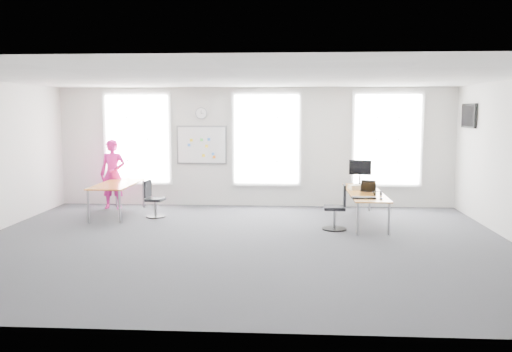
# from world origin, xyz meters

# --- Properties ---
(floor) EXTENTS (10.00, 10.00, 0.00)m
(floor) POSITION_xyz_m (0.00, 0.00, 0.00)
(floor) COLOR #2D2D32
(floor) RESTS_ON ground
(ceiling) EXTENTS (10.00, 10.00, 0.00)m
(ceiling) POSITION_xyz_m (0.00, 0.00, 3.00)
(ceiling) COLOR white
(ceiling) RESTS_ON ground
(wall_back) EXTENTS (10.00, 0.00, 10.00)m
(wall_back) POSITION_xyz_m (0.00, 4.00, 1.50)
(wall_back) COLOR silver
(wall_back) RESTS_ON ground
(wall_front) EXTENTS (10.00, 0.00, 10.00)m
(wall_front) POSITION_xyz_m (0.00, -4.00, 1.50)
(wall_front) COLOR silver
(wall_front) RESTS_ON ground
(window_left) EXTENTS (1.60, 0.06, 2.20)m
(window_left) POSITION_xyz_m (-3.00, 3.97, 1.70)
(window_left) COLOR silver
(window_left) RESTS_ON wall_back
(window_mid) EXTENTS (1.60, 0.06, 2.20)m
(window_mid) POSITION_xyz_m (0.30, 3.97, 1.70)
(window_mid) COLOR silver
(window_mid) RESTS_ON wall_back
(window_right) EXTENTS (1.60, 0.06, 2.20)m
(window_right) POSITION_xyz_m (3.30, 3.97, 1.70)
(window_right) COLOR silver
(window_right) RESTS_ON wall_back
(desk_right) EXTENTS (0.72, 2.72, 0.66)m
(desk_right) POSITION_xyz_m (2.52, 2.14, 0.62)
(desk_right) COLOR orange
(desk_right) RESTS_ON ground
(desk_left) EXTENTS (0.81, 2.03, 0.74)m
(desk_left) POSITION_xyz_m (-3.11, 2.58, 0.68)
(desk_left) COLOR orange
(desk_left) RESTS_ON ground
(chair_right) EXTENTS (0.50, 0.50, 0.93)m
(chair_right) POSITION_xyz_m (1.86, 1.28, 0.41)
(chair_right) COLOR black
(chair_right) RESTS_ON ground
(chair_left) EXTENTS (0.45, 0.45, 0.84)m
(chair_left) POSITION_xyz_m (-2.21, 2.36, 0.37)
(chair_left) COLOR black
(chair_left) RESTS_ON ground
(person) EXTENTS (0.63, 0.41, 1.72)m
(person) POSITION_xyz_m (-3.47, 3.37, 0.86)
(person) COLOR #CD1980
(person) RESTS_ON ground
(whiteboard) EXTENTS (1.20, 0.03, 0.90)m
(whiteboard) POSITION_xyz_m (-1.35, 3.97, 1.55)
(whiteboard) COLOR white
(whiteboard) RESTS_ON wall_back
(wall_clock) EXTENTS (0.30, 0.04, 0.30)m
(wall_clock) POSITION_xyz_m (-1.35, 3.97, 2.35)
(wall_clock) COLOR gray
(wall_clock) RESTS_ON wall_back
(tv) EXTENTS (0.06, 0.90, 0.55)m
(tv) POSITION_xyz_m (4.95, 3.00, 2.30)
(tv) COLOR black
(tv) RESTS_ON wall_right
(keyboard) EXTENTS (0.49, 0.21, 0.02)m
(keyboard) POSITION_xyz_m (2.38, 1.19, 0.67)
(keyboard) COLOR black
(keyboard) RESTS_ON desk_right
(mouse) EXTENTS (0.08, 0.11, 0.04)m
(mouse) POSITION_xyz_m (2.71, 1.09, 0.68)
(mouse) COLOR black
(mouse) RESTS_ON desk_right
(lens_cap) EXTENTS (0.06, 0.06, 0.01)m
(lens_cap) POSITION_xyz_m (2.58, 1.44, 0.67)
(lens_cap) COLOR black
(lens_cap) RESTS_ON desk_right
(headphones) EXTENTS (0.16, 0.09, 0.10)m
(headphones) POSITION_xyz_m (2.72, 1.61, 0.71)
(headphones) COLOR black
(headphones) RESTS_ON desk_right
(laptop_sleeve) EXTENTS (0.33, 0.27, 0.26)m
(laptop_sleeve) POSITION_xyz_m (2.59, 2.06, 0.79)
(laptop_sleeve) COLOR black
(laptop_sleeve) RESTS_ON desk_right
(paper_stack) EXTENTS (0.35, 0.30, 0.10)m
(paper_stack) POSITION_xyz_m (2.37, 2.45, 0.71)
(paper_stack) COLOR beige
(paper_stack) RESTS_ON desk_right
(monitor) EXTENTS (0.51, 0.22, 0.59)m
(monitor) POSITION_xyz_m (2.56, 3.29, 1.01)
(monitor) COLOR black
(monitor) RESTS_ON desk_right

